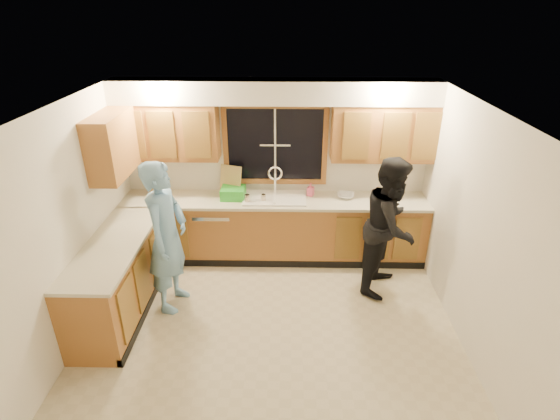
{
  "coord_description": "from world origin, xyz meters",
  "views": [
    {
      "loc": [
        0.18,
        -3.88,
        3.4
      ],
      "look_at": [
        0.09,
        0.65,
        1.21
      ],
      "focal_mm": 28.0,
      "sensor_mm": 36.0,
      "label": 1
    }
  ],
  "objects_px": {
    "man": "(167,237)",
    "bowl": "(346,196)",
    "dish_crate": "(233,193)",
    "woman": "(390,226)",
    "stove": "(100,309)",
    "knife_block": "(153,187)",
    "dishwasher": "(216,231)",
    "soap_bottle": "(311,189)",
    "sink": "(275,202)"
  },
  "relations": [
    {
      "from": "dishwasher",
      "to": "man",
      "type": "distance_m",
      "value": 1.28
    },
    {
      "from": "man",
      "to": "bowl",
      "type": "xyz_separation_m",
      "value": [
        2.19,
        1.18,
        0.02
      ]
    },
    {
      "from": "dishwasher",
      "to": "woman",
      "type": "relative_size",
      "value": 0.47
    },
    {
      "from": "soap_bottle",
      "to": "bowl",
      "type": "relative_size",
      "value": 0.8
    },
    {
      "from": "man",
      "to": "dish_crate",
      "type": "relative_size",
      "value": 5.73
    },
    {
      "from": "sink",
      "to": "dishwasher",
      "type": "height_order",
      "value": "sink"
    },
    {
      "from": "sink",
      "to": "stove",
      "type": "distance_m",
      "value": 2.6
    },
    {
      "from": "dish_crate",
      "to": "soap_bottle",
      "type": "height_order",
      "value": "soap_bottle"
    },
    {
      "from": "woman",
      "to": "soap_bottle",
      "type": "xyz_separation_m",
      "value": [
        -0.95,
        0.82,
        0.13
      ]
    },
    {
      "from": "stove",
      "to": "knife_block",
      "type": "relative_size",
      "value": 4.12
    },
    {
      "from": "sink",
      "to": "dishwasher",
      "type": "relative_size",
      "value": 1.05
    },
    {
      "from": "dishwasher",
      "to": "soap_bottle",
      "type": "distance_m",
      "value": 1.48
    },
    {
      "from": "bowl",
      "to": "soap_bottle",
      "type": "bearing_deg",
      "value": 172.49
    },
    {
      "from": "sink",
      "to": "dish_crate",
      "type": "bearing_deg",
      "value": 178.47
    },
    {
      "from": "man",
      "to": "knife_block",
      "type": "bearing_deg",
      "value": 31.77
    },
    {
      "from": "sink",
      "to": "dish_crate",
      "type": "relative_size",
      "value": 2.66
    },
    {
      "from": "knife_block",
      "to": "soap_bottle",
      "type": "xyz_separation_m",
      "value": [
        2.21,
        0.0,
        -0.02
      ]
    },
    {
      "from": "stove",
      "to": "bowl",
      "type": "bearing_deg",
      "value": 34.06
    },
    {
      "from": "knife_block",
      "to": "stove",
      "type": "bearing_deg",
      "value": -109.65
    },
    {
      "from": "stove",
      "to": "woman",
      "type": "relative_size",
      "value": 0.51
    },
    {
      "from": "knife_block",
      "to": "bowl",
      "type": "bearing_deg",
      "value": -18.32
    },
    {
      "from": "man",
      "to": "sink",
      "type": "bearing_deg",
      "value": -37.31
    },
    {
      "from": "man",
      "to": "knife_block",
      "type": "relative_size",
      "value": 8.49
    },
    {
      "from": "dish_crate",
      "to": "bowl",
      "type": "bearing_deg",
      "value": 1.48
    },
    {
      "from": "dishwasher",
      "to": "woman",
      "type": "bearing_deg",
      "value": -16.6
    },
    {
      "from": "man",
      "to": "soap_bottle",
      "type": "distance_m",
      "value": 2.11
    },
    {
      "from": "dish_crate",
      "to": "stove",
      "type": "bearing_deg",
      "value": -123.66
    },
    {
      "from": "dishwasher",
      "to": "stove",
      "type": "distance_m",
      "value": 2.04
    },
    {
      "from": "knife_block",
      "to": "man",
      "type": "bearing_deg",
      "value": -85.01
    },
    {
      "from": "sink",
      "to": "soap_bottle",
      "type": "distance_m",
      "value": 0.53
    },
    {
      "from": "dishwasher",
      "to": "dish_crate",
      "type": "distance_m",
      "value": 0.65
    },
    {
      "from": "knife_block",
      "to": "dishwasher",
      "type": "bearing_deg",
      "value": -25.72
    },
    {
      "from": "man",
      "to": "woman",
      "type": "xyz_separation_m",
      "value": [
        2.66,
        0.42,
        -0.05
      ]
    },
    {
      "from": "sink",
      "to": "knife_block",
      "type": "bearing_deg",
      "value": 176.08
    },
    {
      "from": "knife_block",
      "to": "soap_bottle",
      "type": "distance_m",
      "value": 2.21
    },
    {
      "from": "man",
      "to": "woman",
      "type": "distance_m",
      "value": 2.69
    },
    {
      "from": "knife_block",
      "to": "dish_crate",
      "type": "xyz_separation_m",
      "value": [
        1.14,
        -0.1,
        -0.03
      ]
    },
    {
      "from": "sink",
      "to": "dishwasher",
      "type": "distance_m",
      "value": 0.96
    },
    {
      "from": "sink",
      "to": "stove",
      "type": "height_order",
      "value": "sink"
    },
    {
      "from": "stove",
      "to": "bowl",
      "type": "xyz_separation_m",
      "value": [
        2.78,
        1.88,
        0.5
      ]
    },
    {
      "from": "dishwasher",
      "to": "man",
      "type": "height_order",
      "value": "man"
    },
    {
      "from": "woman",
      "to": "bowl",
      "type": "height_order",
      "value": "woman"
    },
    {
      "from": "soap_bottle",
      "to": "bowl",
      "type": "bearing_deg",
      "value": -7.51
    },
    {
      "from": "sink",
      "to": "bowl",
      "type": "xyz_separation_m",
      "value": [
        0.98,
        0.06,
        0.08
      ]
    },
    {
      "from": "stove",
      "to": "man",
      "type": "height_order",
      "value": "man"
    },
    {
      "from": "bowl",
      "to": "man",
      "type": "bearing_deg",
      "value": -151.69
    },
    {
      "from": "dish_crate",
      "to": "bowl",
      "type": "xyz_separation_m",
      "value": [
        1.56,
        0.04,
        -0.05
      ]
    },
    {
      "from": "dishwasher",
      "to": "soap_bottle",
      "type": "bearing_deg",
      "value": 5.69
    },
    {
      "from": "bowl",
      "to": "dishwasher",
      "type": "bearing_deg",
      "value": -177.8
    },
    {
      "from": "stove",
      "to": "man",
      "type": "xyz_separation_m",
      "value": [
        0.59,
        0.7,
        0.48
      ]
    }
  ]
}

